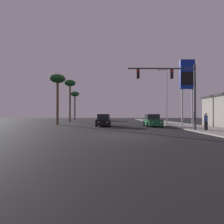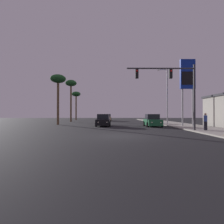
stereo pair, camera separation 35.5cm
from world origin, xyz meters
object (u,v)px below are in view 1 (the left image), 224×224
(palm_tree_far, at_px, (75,95))
(car_black, at_px, (103,121))
(pedestrian_on_sidewalk, at_px, (206,121))
(car_green, at_px, (152,121))
(car_tan, at_px, (106,118))
(street_lamp, at_px, (166,93))
(palm_tree_near, at_px, (58,81))
(gas_station_sign, at_px, (187,78))
(traffic_light_mast, at_px, (176,84))
(palm_tree_mid, at_px, (70,85))

(palm_tree_far, bearing_deg, car_black, -69.87)
(car_black, relative_size, pedestrian_on_sidewalk, 2.59)
(car_green, xyz_separation_m, car_tan, (-6.58, 19.39, 0.00))
(street_lamp, xyz_separation_m, palm_tree_far, (-18.60, 19.03, 1.62))
(car_tan, bearing_deg, palm_tree_near, 63.15)
(car_green, relative_size, street_lamp, 0.48)
(car_black, distance_m, gas_station_sign, 12.93)
(car_tan, height_order, traffic_light_mast, traffic_light_mast)
(car_tan, bearing_deg, car_black, 87.98)
(traffic_light_mast, height_order, palm_tree_mid, palm_tree_mid)
(car_black, height_order, gas_station_sign, gas_station_sign)
(car_black, distance_m, palm_tree_mid, 16.62)
(car_tan, relative_size, gas_station_sign, 0.48)
(car_green, bearing_deg, pedestrian_on_sidewalk, 118.10)
(car_tan, bearing_deg, gas_station_sign, 118.47)
(gas_station_sign, bearing_deg, palm_tree_far, 129.81)
(traffic_light_mast, height_order, pedestrian_on_sidewalk, traffic_light_mast)
(car_tan, xyz_separation_m, palm_tree_near, (-7.43, -15.71, 6.10))
(car_green, height_order, palm_tree_mid, palm_tree_mid)
(car_black, distance_m, palm_tree_far, 25.23)
(car_black, distance_m, palm_tree_near, 9.96)
(car_green, relative_size, palm_tree_far, 0.56)
(car_green, xyz_separation_m, palm_tree_near, (-14.01, 3.68, 6.10))
(street_lamp, bearing_deg, palm_tree_mid, 152.99)
(street_lamp, height_order, palm_tree_far, street_lamp)
(car_green, relative_size, palm_tree_mid, 0.48)
(street_lamp, height_order, palm_tree_mid, street_lamp)
(street_lamp, bearing_deg, palm_tree_near, -176.80)
(car_tan, height_order, palm_tree_mid, palm_tree_mid)
(car_black, bearing_deg, palm_tree_mid, -58.52)
(car_green, bearing_deg, traffic_light_mast, 96.80)
(car_tan, xyz_separation_m, street_lamp, (10.01, -14.74, 4.36))
(palm_tree_mid, bearing_deg, car_tan, 36.57)
(traffic_light_mast, xyz_separation_m, palm_tree_near, (-14.70, 10.30, 2.16))
(traffic_light_mast, relative_size, street_lamp, 0.76)
(car_black, xyz_separation_m, traffic_light_mast, (7.43, -7.28, 3.94))
(pedestrian_on_sidewalk, bearing_deg, gas_station_sign, 79.72)
(pedestrian_on_sidewalk, xyz_separation_m, palm_tree_mid, (-17.83, 20.57, 6.78))
(traffic_light_mast, bearing_deg, palm_tree_far, 117.63)
(car_black, relative_size, palm_tree_far, 0.56)
(car_black, xyz_separation_m, palm_tree_far, (-8.44, 23.02, 5.98))
(car_black, xyz_separation_m, car_green, (6.74, -0.66, 0.00))
(car_green, height_order, palm_tree_near, palm_tree_near)
(car_black, bearing_deg, pedestrian_on_sidewalk, 145.13)
(street_lamp, bearing_deg, traffic_light_mast, -103.63)
(traffic_light_mast, height_order, street_lamp, street_lamp)
(car_green, bearing_deg, car_black, -4.76)
(car_green, xyz_separation_m, street_lamp, (3.43, 4.65, 4.36))
(palm_tree_near, bearing_deg, palm_tree_far, 93.33)
(street_lamp, xyz_separation_m, palm_tree_mid, (-17.70, 9.03, 2.70))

